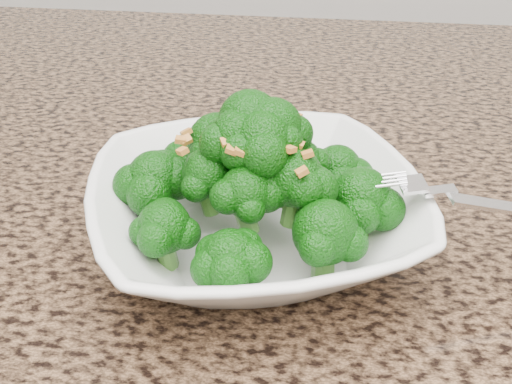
# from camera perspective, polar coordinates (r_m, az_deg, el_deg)

# --- Properties ---
(granite_counter) EXTENTS (1.64, 1.04, 0.03)m
(granite_counter) POSITION_cam_1_polar(r_m,az_deg,el_deg) (0.60, -4.67, 0.37)
(granite_counter) COLOR brown
(granite_counter) RESTS_ON cabinet
(bowl) EXTENTS (0.31, 0.31, 0.06)m
(bowl) POSITION_cam_1_polar(r_m,az_deg,el_deg) (0.48, 0.00, -2.04)
(bowl) COLOR white
(bowl) RESTS_ON granite_counter
(broccoli_pile) EXTENTS (0.21, 0.21, 0.08)m
(broccoli_pile) POSITION_cam_1_polar(r_m,az_deg,el_deg) (0.45, 0.00, 5.38)
(broccoli_pile) COLOR #0C4C08
(broccoli_pile) RESTS_ON bowl
(garlic_topping) EXTENTS (0.13, 0.13, 0.01)m
(garlic_topping) POSITION_cam_1_polar(r_m,az_deg,el_deg) (0.43, 0.00, 10.43)
(garlic_topping) COLOR orange
(garlic_topping) RESTS_ON broccoli_pile
(fork) EXTENTS (0.18, 0.06, 0.01)m
(fork) POSITION_cam_1_polar(r_m,az_deg,el_deg) (0.46, 16.50, 0.03)
(fork) COLOR silver
(fork) RESTS_ON bowl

